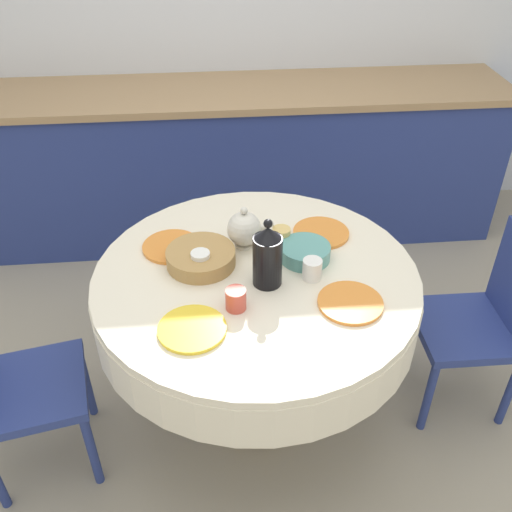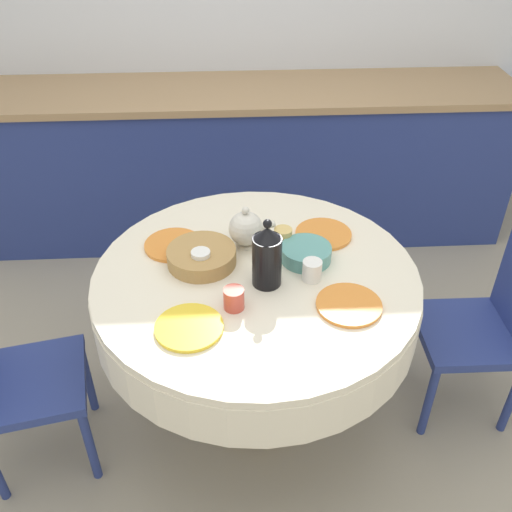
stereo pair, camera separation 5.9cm
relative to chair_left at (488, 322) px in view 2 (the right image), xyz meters
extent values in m
plane|color=#9E937F|center=(-0.96, 0.01, -0.47)|extent=(12.00, 12.00, 0.00)
cube|color=silver|center=(-0.96, 1.83, 0.83)|extent=(7.00, 0.05, 2.60)
cube|color=navy|center=(-0.96, 1.50, -0.02)|extent=(3.20, 0.60, 0.90)
cube|color=#A37F56|center=(-0.96, 1.50, 0.45)|extent=(3.24, 0.64, 0.04)
cylinder|color=brown|center=(-0.96, 0.01, -0.45)|extent=(0.44, 0.44, 0.04)
cylinder|color=brown|center=(-0.96, 0.01, -0.18)|extent=(0.11, 0.11, 0.51)
cylinder|color=silver|center=(-0.96, 0.01, 0.17)|extent=(1.24, 1.24, 0.18)
cylinder|color=silver|center=(-0.96, 0.01, 0.28)|extent=(1.23, 1.23, 0.03)
cube|color=navy|center=(-0.07, 0.00, -0.06)|extent=(0.40, 0.40, 0.04)
cylinder|color=navy|center=(-0.25, -0.17, -0.28)|extent=(0.04, 0.04, 0.39)
cylinder|color=navy|center=(-0.25, 0.18, -0.28)|extent=(0.04, 0.04, 0.39)
cylinder|color=navy|center=(0.10, -0.18, -0.28)|extent=(0.04, 0.04, 0.39)
cylinder|color=navy|center=(0.10, 0.18, -0.28)|extent=(0.04, 0.04, 0.39)
cube|color=navy|center=(-1.83, -0.17, -0.06)|extent=(0.47, 0.47, 0.04)
cylinder|color=navy|center=(-1.69, 0.04, -0.28)|extent=(0.04, 0.04, 0.39)
cylinder|color=navy|center=(-1.62, -0.31, -0.28)|extent=(0.04, 0.04, 0.39)
cylinder|color=navy|center=(-2.04, -0.03, -0.28)|extent=(0.04, 0.04, 0.39)
cylinder|color=yellow|center=(-1.20, -0.28, 0.30)|extent=(0.23, 0.23, 0.01)
cylinder|color=#CC4C3D|center=(-1.05, -0.18, 0.33)|extent=(0.07, 0.07, 0.08)
cylinder|color=orange|center=(-0.65, -0.20, 0.30)|extent=(0.23, 0.23, 0.01)
cylinder|color=white|center=(-0.76, -0.04, 0.33)|extent=(0.07, 0.07, 0.08)
cylinder|color=orange|center=(-1.28, 0.20, 0.30)|extent=(0.23, 0.23, 0.01)
cylinder|color=white|center=(-1.16, 0.05, 0.33)|extent=(0.07, 0.07, 0.08)
cylinder|color=orange|center=(-0.67, 0.25, 0.30)|extent=(0.23, 0.23, 0.01)
cylinder|color=#DBB766|center=(-0.84, 0.18, 0.33)|extent=(0.07, 0.07, 0.08)
cylinder|color=black|center=(-0.92, -0.05, 0.39)|extent=(0.11, 0.11, 0.20)
cone|color=black|center=(-0.92, -0.05, 0.51)|extent=(0.10, 0.10, 0.05)
sphere|color=black|center=(-0.92, -0.05, 0.55)|extent=(0.03, 0.03, 0.03)
cylinder|color=silver|center=(-0.99, 0.19, 0.30)|extent=(0.08, 0.08, 0.01)
sphere|color=silver|center=(-0.99, 0.19, 0.37)|extent=(0.14, 0.14, 0.14)
cylinder|color=silver|center=(-0.91, 0.19, 0.38)|extent=(0.08, 0.02, 0.05)
sphere|color=silver|center=(-0.99, 0.19, 0.45)|extent=(0.03, 0.03, 0.03)
cylinder|color=#AD844C|center=(-1.16, 0.09, 0.32)|extent=(0.27, 0.27, 0.06)
cylinder|color=#569993|center=(-0.76, 0.09, 0.32)|extent=(0.20, 0.20, 0.06)
camera|label=1|loc=(-1.11, -1.68, 1.61)|focal=40.00mm
camera|label=2|loc=(-1.06, -1.68, 1.61)|focal=40.00mm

